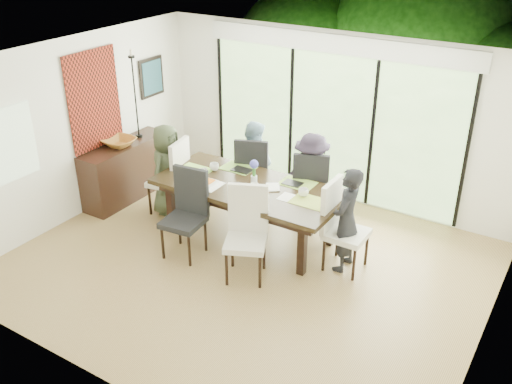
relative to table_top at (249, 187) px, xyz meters
The scene contains 62 objects.
floor 1.11m from the table_top, 60.78° to the right, with size 6.00×5.00×0.01m, color brown.
ceiling 2.05m from the table_top, 60.78° to the right, with size 6.00×5.00×0.01m, color white.
wall_back 1.96m from the table_top, 78.67° to the left, with size 6.00×0.02×2.70m, color white.
wall_front 3.24m from the table_top, 83.34° to the right, with size 6.00×0.02×2.70m, color white.
wall_left 2.78m from the table_top, 165.92° to the right, with size 0.02×5.00×2.70m, color beige.
wall_right 3.49m from the table_top, 11.08° to the right, with size 0.02×5.00×2.70m, color silver.
glass_doors 1.89m from the table_top, 78.42° to the left, with size 4.20×0.02×2.30m, color #598C3F.
blinds_header 2.50m from the table_top, 78.36° to the left, with size 4.40×0.06×0.28m, color white.
mullion_a 2.53m from the table_top, 133.89° to the left, with size 0.05×0.04×2.30m, color black.
mullion_b 1.87m from the table_top, 100.39° to the left, with size 0.05×0.04×2.30m, color black.
mullion_c 2.13m from the table_top, 59.23° to the left, with size 0.05×0.04×2.30m, color black.
mullion_d 3.08m from the table_top, 36.05° to the left, with size 0.05×0.04×2.30m, color black.
side_window 3.27m from the table_top, 144.39° to the right, with size 0.02×0.90×1.00m, color #8CAD7F.
deck 2.89m from the table_top, 82.30° to the left, with size 6.00×1.80×0.10m, color #513C22.
rail_top 3.57m from the table_top, 84.02° to the left, with size 6.00×0.08×0.06m, color brown.
foliage_left 4.80m from the table_top, 107.49° to the left, with size 3.20×3.20×3.20m, color #14380F.
foliage_mid 5.29m from the table_top, 81.47° to the left, with size 4.00×4.00×4.00m, color #14380F.
foliage_right 5.06m from the table_top, 59.35° to the left, with size 2.80×2.80×2.80m, color #14380F.
foliage_far 5.90m from the table_top, 92.25° to the left, with size 3.60×3.60×3.60m, color #14380F.
table_top is the anchor object (origin of this frame).
table_apron 0.10m from the table_top, ahead, with size 2.45×1.00×0.11m, color black.
table_leg_fl 1.24m from the table_top, 158.29° to the right, with size 0.10×0.10×0.77m, color black.
table_leg_fr 1.24m from the table_top, 21.71° to the right, with size 0.10×0.10×0.77m, color black.
table_leg_bl 1.24m from the table_top, 158.29° to the left, with size 0.10×0.10×0.77m, color black.
table_leg_br 1.24m from the table_top, 21.71° to the left, with size 0.10×0.10×0.77m, color black.
chair_left_end 1.51m from the table_top, behind, with size 0.51×0.51×1.22m, color silver, non-canonical shape.
chair_right_end 1.51m from the table_top, ahead, with size 0.51×0.51×1.22m, color white, non-canonical shape.
chair_far_left 0.98m from the table_top, 117.90° to the left, with size 0.51×0.51×1.22m, color black, non-canonical shape.
chair_far_right 1.03m from the table_top, 57.09° to the left, with size 0.51×0.51×1.22m, color black, non-canonical shape.
chair_near_left 1.02m from the table_top, 119.89° to the right, with size 0.51×0.51×1.22m, color black, non-canonical shape.
chair_near_right 1.02m from the table_top, 60.11° to the right, with size 0.51×0.51×1.22m, color beige, non-canonical shape.
person_left_end 1.48m from the table_top, behind, with size 0.67×0.42×1.44m, color #39432C.
person_right_end 1.48m from the table_top, ahead, with size 0.67×0.42×1.44m, color black.
person_far_left 0.95m from the table_top, 118.47° to the left, with size 0.67×0.42×1.44m, color #799BAF.
person_far_right 1.00m from the table_top, 56.47° to the left, with size 0.67×0.42×1.44m, color black.
placemat_left 0.95m from the table_top, behind, with size 0.49×0.36×0.01m, color #7BAB3D.
placemat_right 0.95m from the table_top, ahead, with size 0.49×0.36×0.01m, color #8FA23A.
placemat_far_l 0.60m from the table_top, 138.37° to the left, with size 0.49×0.36×0.01m, color olive.
placemat_far_r 0.68m from the table_top, 36.03° to the left, with size 0.49×0.36×0.01m, color #85AE3E.
placemat_paper 0.63m from the table_top, 151.39° to the right, with size 0.49×0.36×0.01m, color white.
tablet_far_l 0.50m from the table_top, 135.00° to the left, with size 0.29×0.20×0.01m, color black.
tablet_far_r 0.61m from the table_top, 34.99° to the left, with size 0.27×0.19×0.01m, color black.
papers 0.70m from the table_top, ahead, with size 0.33×0.24×0.00m, color white.
platter_base 0.63m from the table_top, 151.39° to the right, with size 0.29×0.29×0.03m, color white.
platter_snacks 0.63m from the table_top, 151.39° to the right, with size 0.22×0.22×0.02m, color orange.
vase 0.12m from the table_top, 45.00° to the left, with size 0.09×0.09×0.13m, color silver.
hyacinth_stems 0.24m from the table_top, 45.00° to the left, with size 0.04×0.04×0.18m, color #337226.
hyacinth_blooms 0.35m from the table_top, 45.00° to the left, with size 0.12×0.12×0.12m, color #4B4BBB.
laptop 0.86m from the table_top, behind, with size 0.37×0.24×0.03m, color silver.
cup_a 0.72m from the table_top, 167.91° to the left, with size 0.14×0.14×0.11m, color white.
cup_b 0.20m from the table_top, 33.69° to the right, with size 0.11×0.11×0.10m, color white.
cup_c 0.81m from the table_top, ahead, with size 0.14×0.14×0.11m, color white.
book 0.26m from the table_top, 11.31° to the left, with size 0.18×0.25×0.02m, color white.
sideboard 2.41m from the table_top, behind, with size 0.47×1.66×0.93m, color black.
bowl 2.40m from the table_top, behind, with size 0.49×0.49×0.12m, color #925C1F.
candlestick_base 2.43m from the table_top, behind, with size 0.10×0.10×0.04m, color black.
candlestick_shaft 2.55m from the table_top, behind, with size 0.02×0.02×1.29m, color black.
candlestick_pan 2.82m from the table_top, behind, with size 0.10×0.10×0.03m, color black.
candle 2.85m from the table_top, behind, with size 0.04×0.04×0.10m, color silver.
tapestry 2.76m from the table_top, behind, with size 0.02×1.00×1.50m, color maroon.
art_frame 2.96m from the table_top, 158.23° to the left, with size 0.03×0.55×0.65m, color black.
art_canvas 2.94m from the table_top, 158.08° to the left, with size 0.01×0.45×0.55m, color #173D4A.
Camera 1 is at (3.49, -5.35, 4.31)m, focal length 40.00 mm.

